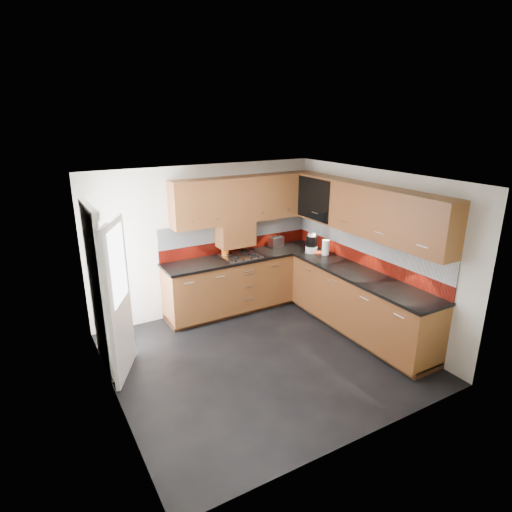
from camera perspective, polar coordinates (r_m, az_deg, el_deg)
room at (r=5.31m, az=0.93°, el=0.52°), size 4.00×3.80×2.64m
base_cabinets at (r=6.79m, az=5.57°, el=-5.02°), size 2.70×3.20×0.95m
countertop at (r=6.60m, az=5.67°, el=-1.25°), size 2.72×3.22×0.04m
backsplash at (r=6.81m, az=6.19°, el=1.92°), size 2.70×3.20×0.54m
upper_cabinets at (r=6.51m, az=6.81°, el=6.85°), size 2.50×3.20×0.72m
extractor_hood at (r=6.95m, az=-2.76°, el=2.96°), size 0.60×0.33×0.40m
glass_cabinet at (r=7.02m, az=8.61°, el=7.83°), size 0.32×0.80×0.66m
back_door at (r=5.56m, az=-19.29°, el=-4.83°), size 0.42×1.19×2.04m
gas_hob at (r=6.90m, az=-2.09°, el=0.04°), size 0.59×0.52×0.05m
utensil_pot at (r=6.92m, az=-4.16°, el=0.75°), size 0.12×0.12×0.42m
toaster at (r=7.42m, az=2.69°, el=1.93°), size 0.26×0.18×0.18m
food_processor at (r=7.13m, az=7.41°, el=1.63°), size 0.20×0.20×0.33m
paper_towel at (r=7.05m, az=9.27°, el=1.14°), size 0.12×0.12×0.25m
orange_cloth at (r=7.16m, az=8.17°, el=0.48°), size 0.19×0.18×0.02m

